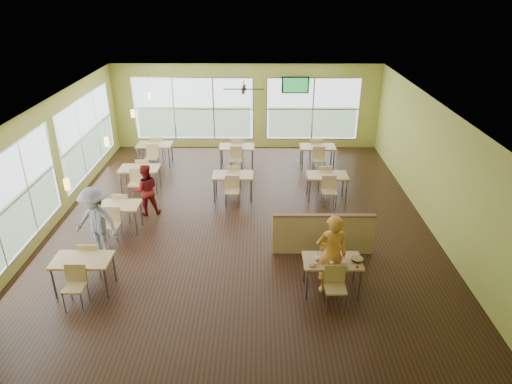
% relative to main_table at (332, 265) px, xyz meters
% --- Properties ---
extents(room, '(12.00, 12.04, 3.20)m').
position_rel_main_table_xyz_m(room, '(-2.00, 3.00, 0.97)').
color(room, black).
rests_on(room, ground).
extents(window_bays, '(9.24, 10.24, 2.38)m').
position_rel_main_table_xyz_m(window_bays, '(-4.65, 6.08, 0.85)').
color(window_bays, white).
rests_on(window_bays, room).
extents(main_table, '(1.22, 1.52, 0.87)m').
position_rel_main_table_xyz_m(main_table, '(0.00, 0.00, 0.00)').
color(main_table, tan).
rests_on(main_table, floor).
extents(half_wall_divider, '(2.40, 0.14, 1.04)m').
position_rel_main_table_xyz_m(half_wall_divider, '(0.00, 1.45, -0.11)').
color(half_wall_divider, tan).
rests_on(half_wall_divider, floor).
extents(dining_tables, '(6.92, 8.72, 0.87)m').
position_rel_main_table_xyz_m(dining_tables, '(-3.05, 4.71, -0.00)').
color(dining_tables, tan).
rests_on(dining_tables, floor).
extents(pendant_lights, '(0.11, 7.31, 0.86)m').
position_rel_main_table_xyz_m(pendant_lights, '(-5.20, 3.68, 1.82)').
color(pendant_lights, '#2D2119').
rests_on(pendant_lights, ceiling).
extents(ceiling_fan, '(1.25, 1.25, 0.29)m').
position_rel_main_table_xyz_m(ceiling_fan, '(-2.00, 6.00, 2.32)').
color(ceiling_fan, '#2D2119').
rests_on(ceiling_fan, ceiling).
extents(tv_backwall, '(1.00, 0.07, 0.60)m').
position_rel_main_table_xyz_m(tv_backwall, '(-0.20, 8.90, 1.82)').
color(tv_backwall, black).
rests_on(tv_backwall, wall_back).
extents(man_plaid, '(0.69, 0.49, 1.80)m').
position_rel_main_table_xyz_m(man_plaid, '(-0.03, -0.02, 0.27)').
color(man_plaid, '#D45017').
rests_on(man_plaid, floor).
extents(patron_maroon, '(0.84, 0.74, 1.47)m').
position_rel_main_table_xyz_m(patron_maroon, '(-4.65, 3.44, 0.10)').
color(patron_maroon, maroon).
rests_on(patron_maroon, floor).
extents(patron_grey, '(1.30, 1.01, 1.77)m').
position_rel_main_table_xyz_m(patron_grey, '(-5.30, 1.30, 0.25)').
color(patron_grey, slate).
rests_on(patron_grey, floor).
extents(cup_blue, '(0.10, 0.10, 0.38)m').
position_rel_main_table_xyz_m(cup_blue, '(-0.33, -0.09, 0.19)').
color(cup_blue, white).
rests_on(cup_blue, main_table).
extents(cup_yellow, '(0.08, 0.08, 0.30)m').
position_rel_main_table_xyz_m(cup_yellow, '(-0.05, -0.22, 0.18)').
color(cup_yellow, white).
rests_on(cup_yellow, main_table).
extents(cup_red_near, '(0.10, 0.10, 0.35)m').
position_rel_main_table_xyz_m(cup_red_near, '(0.18, -0.25, 0.19)').
color(cup_red_near, white).
rests_on(cup_red_near, main_table).
extents(cup_red_far, '(0.09, 0.09, 0.33)m').
position_rel_main_table_xyz_m(cup_red_far, '(0.21, -0.16, 0.19)').
color(cup_red_far, white).
rests_on(cup_red_far, main_table).
extents(food_basket, '(0.26, 0.26, 0.06)m').
position_rel_main_table_xyz_m(food_basket, '(0.51, -0.02, 0.15)').
color(food_basket, black).
rests_on(food_basket, main_table).
extents(ketchup_cup, '(0.06, 0.06, 0.02)m').
position_rel_main_table_xyz_m(ketchup_cup, '(0.46, -0.26, 0.13)').
color(ketchup_cup, '#A60010').
rests_on(ketchup_cup, main_table).
extents(wrapper_left, '(0.19, 0.18, 0.04)m').
position_rel_main_table_xyz_m(wrapper_left, '(-0.44, -0.22, 0.14)').
color(wrapper_left, olive).
rests_on(wrapper_left, main_table).
extents(wrapper_mid, '(0.26, 0.24, 0.06)m').
position_rel_main_table_xyz_m(wrapper_mid, '(0.02, 0.05, 0.15)').
color(wrapper_mid, olive).
rests_on(wrapper_mid, main_table).
extents(wrapper_right, '(0.17, 0.16, 0.03)m').
position_rel_main_table_xyz_m(wrapper_right, '(0.20, -0.26, 0.14)').
color(wrapper_right, olive).
rests_on(wrapper_right, main_table).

